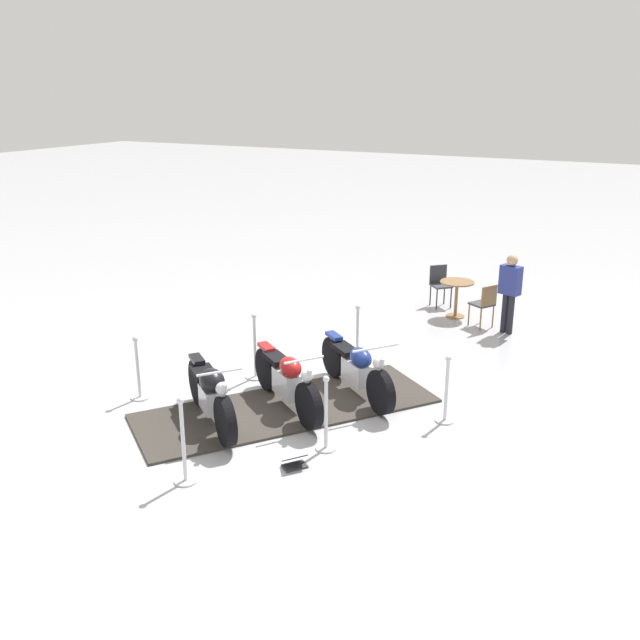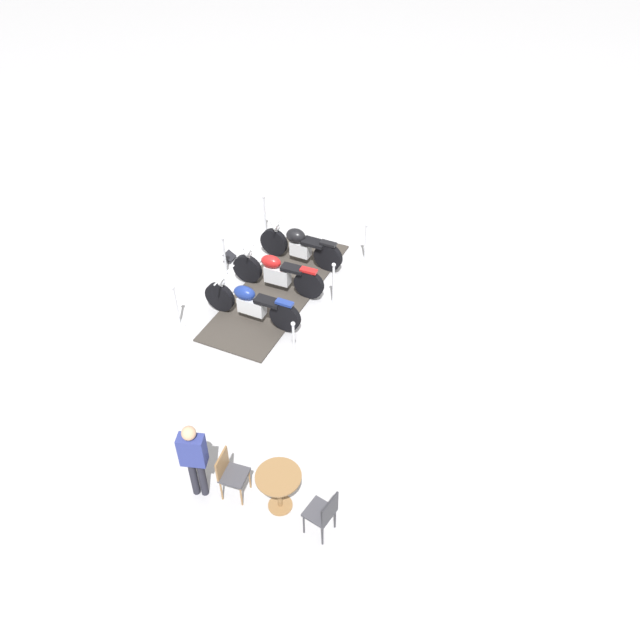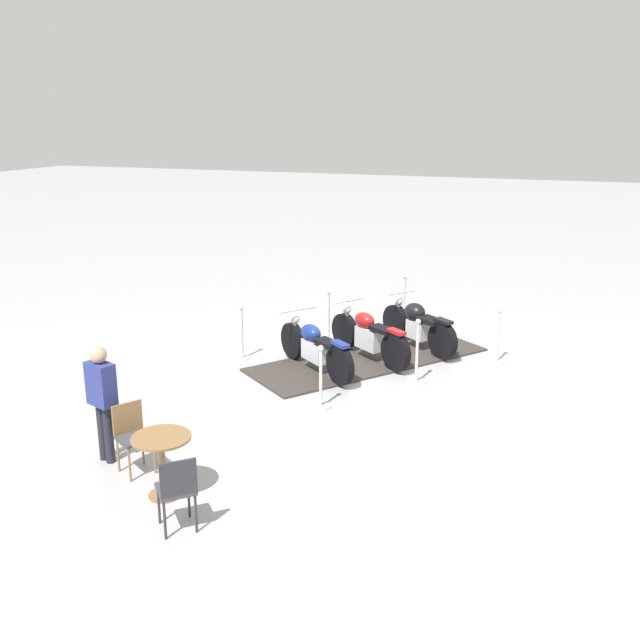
{
  "view_description": "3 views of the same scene",
  "coord_description": "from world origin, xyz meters",
  "px_view_note": "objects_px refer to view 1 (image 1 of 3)",
  "views": [
    {
      "loc": [
        4.95,
        -8.36,
        4.69
      ],
      "look_at": [
        -0.16,
        1.39,
        1.0
      ],
      "focal_mm": 39.42,
      "sensor_mm": 36.0,
      "label": 1
    },
    {
      "loc": [
        1.5,
        11.1,
        8.56
      ],
      "look_at": [
        -0.5,
        2.12,
        0.76
      ],
      "focal_mm": 34.58,
      "sensor_mm": 36.0,
      "label": 2
    },
    {
      "loc": [
        -3.52,
        12.08,
        4.44
      ],
      "look_at": [
        0.67,
        0.8,
        0.94
      ],
      "focal_mm": 39.95,
      "sensor_mm": 36.0,
      "label": 3
    }
  ],
  "objects_px": {
    "stanchion_right_front": "(184,452)",
    "bystander_person": "(510,287)",
    "cafe_table": "(457,290)",
    "cafe_chair_across_table": "(484,302)",
    "stanchion_right_rear": "(446,398)",
    "stanchion_right_mid": "(326,423)",
    "info_placard": "(295,463)",
    "cafe_chair_near_table": "(440,283)",
    "stanchion_left_rear": "(357,342)",
    "motorcycle_maroon": "(287,380)",
    "stanchion_left_mid": "(255,357)",
    "stanchion_left_front": "(139,377)",
    "motorcycle_black": "(211,393)",
    "motorcycle_navy": "(357,368)"
  },
  "relations": [
    {
      "from": "stanchion_right_front",
      "to": "bystander_person",
      "type": "height_order",
      "value": "bystander_person"
    },
    {
      "from": "cafe_table",
      "to": "cafe_chair_across_table",
      "type": "relative_size",
      "value": 0.87
    },
    {
      "from": "stanchion_right_front",
      "to": "stanchion_right_rear",
      "type": "xyz_separation_m",
      "value": [
        2.33,
        3.1,
        -0.05
      ]
    },
    {
      "from": "stanchion_right_mid",
      "to": "info_placard",
      "type": "bearing_deg",
      "value": -102.81
    },
    {
      "from": "info_placard",
      "to": "cafe_chair_across_table",
      "type": "height_order",
      "value": "cafe_chair_across_table"
    },
    {
      "from": "stanchion_right_rear",
      "to": "cafe_chair_near_table",
      "type": "distance_m",
      "value": 5.75
    },
    {
      "from": "stanchion_left_rear",
      "to": "bystander_person",
      "type": "height_order",
      "value": "bystander_person"
    },
    {
      "from": "cafe_chair_across_table",
      "to": "motorcycle_maroon",
      "type": "bearing_deg",
      "value": 103.22
    },
    {
      "from": "stanchion_left_mid",
      "to": "stanchion_right_rear",
      "type": "bearing_deg",
      "value": -1.55
    },
    {
      "from": "stanchion_left_front",
      "to": "info_placard",
      "type": "bearing_deg",
      "value": -12.38
    },
    {
      "from": "stanchion_left_rear",
      "to": "stanchion_right_mid",
      "type": "xyz_separation_m",
      "value": [
        1.01,
        -3.19,
        0.06
      ]
    },
    {
      "from": "info_placard",
      "to": "cafe_table",
      "type": "relative_size",
      "value": 0.47
    },
    {
      "from": "stanchion_right_front",
      "to": "stanchion_right_mid",
      "type": "relative_size",
      "value": 1.07
    },
    {
      "from": "motorcycle_black",
      "to": "stanchion_right_mid",
      "type": "bearing_deg",
      "value": 42.84
    },
    {
      "from": "info_placard",
      "to": "cafe_chair_near_table",
      "type": "distance_m",
      "value": 7.62
    },
    {
      "from": "stanchion_left_rear",
      "to": "info_placard",
      "type": "bearing_deg",
      "value": -77.09
    },
    {
      "from": "motorcycle_navy",
      "to": "cafe_chair_near_table",
      "type": "height_order",
      "value": "motorcycle_navy"
    },
    {
      "from": "motorcycle_black",
      "to": "cafe_table",
      "type": "distance_m",
      "value": 6.71
    },
    {
      "from": "stanchion_left_rear",
      "to": "stanchion_right_front",
      "type": "distance_m",
      "value": 4.74
    },
    {
      "from": "cafe_table",
      "to": "info_placard",
      "type": "bearing_deg",
      "value": -89.65
    },
    {
      "from": "cafe_table",
      "to": "cafe_chair_across_table",
      "type": "distance_m",
      "value": 0.82
    },
    {
      "from": "motorcycle_black",
      "to": "cafe_table",
      "type": "relative_size",
      "value": 2.26
    },
    {
      "from": "motorcycle_maroon",
      "to": "bystander_person",
      "type": "xyz_separation_m",
      "value": [
        2.1,
        5.05,
        0.46
      ]
    },
    {
      "from": "stanchion_left_front",
      "to": "cafe_chair_near_table",
      "type": "height_order",
      "value": "stanchion_left_front"
    },
    {
      "from": "stanchion_right_front",
      "to": "motorcycle_black",
      "type": "bearing_deg",
      "value": 113.58
    },
    {
      "from": "info_placard",
      "to": "cafe_table",
      "type": "distance_m",
      "value": 7.01
    },
    {
      "from": "motorcycle_black",
      "to": "info_placard",
      "type": "relative_size",
      "value": 4.79
    },
    {
      "from": "bystander_person",
      "to": "stanchion_left_mid",
      "type": "bearing_deg",
      "value": -18.06
    },
    {
      "from": "motorcycle_black",
      "to": "cafe_chair_across_table",
      "type": "xyz_separation_m",
      "value": [
        2.31,
        6.1,
        0.03
      ]
    },
    {
      "from": "motorcycle_maroon",
      "to": "stanchion_left_front",
      "type": "xyz_separation_m",
      "value": [
        -2.27,
        -0.72,
        -0.13
      ]
    },
    {
      "from": "info_placard",
      "to": "cafe_chair_across_table",
      "type": "relative_size",
      "value": 0.41
    },
    {
      "from": "stanchion_right_mid",
      "to": "stanchion_left_front",
      "type": "relative_size",
      "value": 1.04
    },
    {
      "from": "motorcycle_maroon",
      "to": "stanchion_left_rear",
      "type": "height_order",
      "value": "motorcycle_maroon"
    },
    {
      "from": "motorcycle_black",
      "to": "stanchion_left_rear",
      "type": "bearing_deg",
      "value": 115.37
    },
    {
      "from": "cafe_chair_near_table",
      "to": "bystander_person",
      "type": "xyz_separation_m",
      "value": [
        1.77,
        -1.12,
        0.42
      ]
    },
    {
      "from": "stanchion_right_mid",
      "to": "cafe_table",
      "type": "bearing_deg",
      "value": 91.63
    },
    {
      "from": "bystander_person",
      "to": "info_placard",
      "type": "bearing_deg",
      "value": 8.95
    },
    {
      "from": "stanchion_left_mid",
      "to": "bystander_person",
      "type": "distance_m",
      "value": 5.33
    },
    {
      "from": "stanchion_right_front",
      "to": "stanchion_left_mid",
      "type": "relative_size",
      "value": 1.01
    },
    {
      "from": "stanchion_right_front",
      "to": "cafe_chair_across_table",
      "type": "bearing_deg",
      "value": 77.31
    },
    {
      "from": "motorcycle_black",
      "to": "stanchion_right_front",
      "type": "distance_m",
      "value": 1.54
    },
    {
      "from": "cafe_table",
      "to": "bystander_person",
      "type": "xyz_separation_m",
      "value": [
        1.21,
        -0.52,
        0.37
      ]
    },
    {
      "from": "motorcycle_black",
      "to": "stanchion_left_front",
      "type": "xyz_separation_m",
      "value": [
        -1.56,
        0.23,
        -0.14
      ]
    },
    {
      "from": "cafe_table",
      "to": "cafe_chair_near_table",
      "type": "xyz_separation_m",
      "value": [
        -0.56,
        0.6,
        -0.05
      ]
    },
    {
      "from": "motorcycle_black",
      "to": "motorcycle_navy",
      "type": "bearing_deg",
      "value": 91.38
    },
    {
      "from": "cafe_chair_near_table",
      "to": "stanchion_right_front",
      "type": "bearing_deg",
      "value": -46.23
    },
    {
      "from": "stanchion_left_mid",
      "to": "stanchion_right_rear",
      "type": "relative_size",
      "value": 1.1
    },
    {
      "from": "motorcycle_navy",
      "to": "info_placard",
      "type": "distance_m",
      "value": 2.41
    },
    {
      "from": "motorcycle_navy",
      "to": "cafe_chair_near_table",
      "type": "relative_size",
      "value": 2.07
    },
    {
      "from": "info_placard",
      "to": "cafe_table",
      "type": "xyz_separation_m",
      "value": [
        -0.04,
        6.99,
        0.52
      ]
    }
  ]
}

